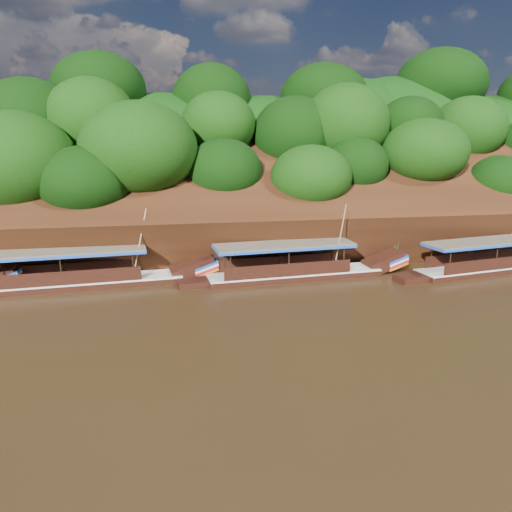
% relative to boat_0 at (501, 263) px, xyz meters
% --- Properties ---
extents(ground, '(160.00, 160.00, 0.00)m').
position_rel_boat_0_xyz_m(ground, '(-14.13, -6.98, -0.50)').
color(ground, black).
rests_on(ground, ground).
extents(riverbank, '(120.00, 30.06, 19.40)m').
position_rel_boat_0_xyz_m(riverbank, '(-14.14, 15.74, 1.39)').
color(riverbank, black).
rests_on(riverbank, ground).
extents(boat_0, '(13.80, 4.15, 4.99)m').
position_rel_boat_0_xyz_m(boat_0, '(0.00, 0.00, 0.00)').
color(boat_0, black).
rests_on(boat_0, ground).
extents(boat_1, '(13.68, 3.25, 5.28)m').
position_rel_boat_0_xyz_m(boat_1, '(-13.81, 0.64, 0.03)').
color(boat_1, black).
rests_on(boat_1, ground).
extents(boat_2, '(15.14, 3.40, 5.12)m').
position_rel_boat_0_xyz_m(boat_2, '(-27.35, 1.09, 0.03)').
color(boat_2, black).
rests_on(boat_2, ground).
extents(reeds, '(47.50, 2.46, 1.95)m').
position_rel_boat_0_xyz_m(reeds, '(-16.33, 2.58, 0.34)').
color(reeds, '#2A6118').
rests_on(reeds, ground).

